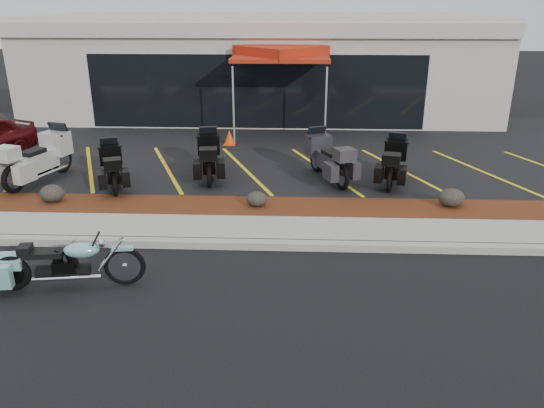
{
  "coord_description": "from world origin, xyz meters",
  "views": [
    {
      "loc": [
        1.36,
        -8.53,
        4.58
      ],
      "look_at": [
        0.95,
        1.2,
        0.82
      ],
      "focal_mm": 35.0,
      "sensor_mm": 36.0,
      "label": 1
    }
  ],
  "objects_px": {
    "hero_cruiser": "(124,261)",
    "popup_canopy": "(281,54)",
    "traffic_cone": "(229,137)",
    "touring_white": "(60,148)"
  },
  "relations": [
    {
      "from": "hero_cruiser",
      "to": "touring_white",
      "type": "distance_m",
      "value": 6.7
    },
    {
      "from": "touring_white",
      "to": "traffic_cone",
      "type": "distance_m",
      "value": 5.3
    },
    {
      "from": "popup_canopy",
      "to": "traffic_cone",
      "type": "bearing_deg",
      "value": -119.34
    },
    {
      "from": "traffic_cone",
      "to": "popup_canopy",
      "type": "height_order",
      "value": "popup_canopy"
    },
    {
      "from": "hero_cruiser",
      "to": "popup_canopy",
      "type": "xyz_separation_m",
      "value": [
        2.36,
        10.75,
        2.4
      ]
    },
    {
      "from": "touring_white",
      "to": "popup_canopy",
      "type": "height_order",
      "value": "popup_canopy"
    },
    {
      "from": "hero_cruiser",
      "to": "touring_white",
      "type": "xyz_separation_m",
      "value": [
        -3.46,
        5.73,
        0.38
      ]
    },
    {
      "from": "touring_white",
      "to": "traffic_cone",
      "type": "height_order",
      "value": "touring_white"
    },
    {
      "from": "hero_cruiser",
      "to": "traffic_cone",
      "type": "relative_size",
      "value": 5.53
    },
    {
      "from": "hero_cruiser",
      "to": "touring_white",
      "type": "relative_size",
      "value": 1.1
    }
  ]
}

